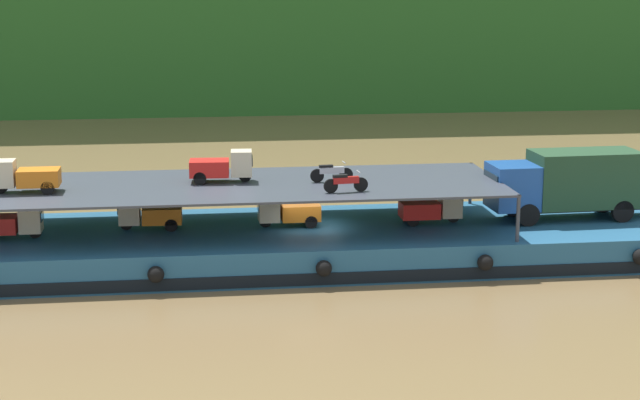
% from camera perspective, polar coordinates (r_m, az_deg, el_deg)
% --- Properties ---
extents(ground_plane, '(400.00, 400.00, 0.00)m').
position_cam_1_polar(ground_plane, '(46.34, -0.50, -3.28)').
color(ground_plane, brown).
extents(cargo_barge, '(33.39, 8.84, 1.50)m').
position_cam_1_polar(cargo_barge, '(46.12, -0.50, -2.39)').
color(cargo_barge, '#23567A').
rests_on(cargo_barge, ground).
extents(covered_lorry, '(7.92, 2.53, 3.10)m').
position_cam_1_polar(covered_lorry, '(48.39, 13.39, 0.95)').
color(covered_lorry, '#1E4C99').
rests_on(covered_lorry, cargo_barge).
extents(cargo_rack, '(24.19, 7.51, 2.00)m').
position_cam_1_polar(cargo_rack, '(45.24, -5.29, 0.77)').
color(cargo_rack, '#383D47').
rests_on(cargo_rack, cargo_barge).
extents(mini_truck_lower_stern, '(2.75, 1.22, 1.38)m').
position_cam_1_polar(mini_truck_lower_stern, '(45.67, -16.55, -1.20)').
color(mini_truck_lower_stern, red).
rests_on(mini_truck_lower_stern, cargo_barge).
extents(mini_truck_lower_aft, '(2.77, 1.25, 1.38)m').
position_cam_1_polar(mini_truck_lower_aft, '(45.98, -9.32, -0.75)').
color(mini_truck_lower_aft, orange).
rests_on(mini_truck_lower_aft, cargo_barge).
extents(mini_truck_lower_mid, '(2.76, 1.24, 1.38)m').
position_cam_1_polar(mini_truck_lower_mid, '(45.92, -1.78, -0.60)').
color(mini_truck_lower_mid, orange).
rests_on(mini_truck_lower_mid, cargo_barge).
extents(mini_truck_lower_fore, '(2.74, 1.20, 1.38)m').
position_cam_1_polar(mini_truck_lower_fore, '(46.74, 6.13, -0.44)').
color(mini_truck_lower_fore, red).
rests_on(mini_truck_lower_fore, cargo_barge).
extents(mini_truck_upper_stern, '(2.75, 1.21, 1.38)m').
position_cam_1_polar(mini_truck_upper_stern, '(44.99, -15.82, 1.26)').
color(mini_truck_upper_stern, orange).
rests_on(mini_truck_upper_stern, cargo_rack).
extents(mini_truck_upper_mid, '(2.79, 1.29, 1.38)m').
position_cam_1_polar(mini_truck_upper_mid, '(45.67, -5.36, 1.84)').
color(mini_truck_upper_mid, red).
rests_on(mini_truck_upper_mid, cargo_rack).
extents(motorcycle_upper_port, '(1.90, 0.55, 0.87)m').
position_cam_1_polar(motorcycle_upper_port, '(43.39, 1.40, 0.98)').
color(motorcycle_upper_port, black).
rests_on(motorcycle_upper_port, cargo_rack).
extents(motorcycle_upper_centre, '(1.90, 0.55, 0.87)m').
position_cam_1_polar(motorcycle_upper_centre, '(45.54, 0.62, 1.53)').
color(motorcycle_upper_centre, black).
rests_on(motorcycle_upper_centre, cargo_rack).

